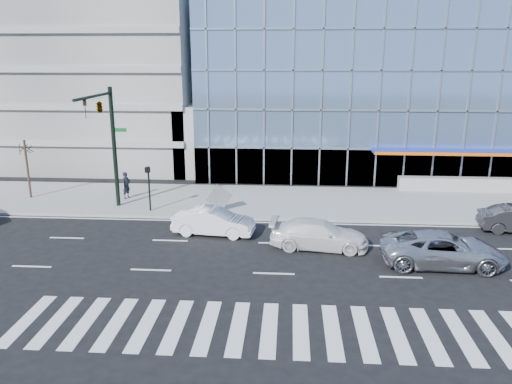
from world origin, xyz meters
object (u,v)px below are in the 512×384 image
tilted_panel (219,198)px  white_sedan (214,222)px  street_tree_near (25,148)px  white_suv (319,234)px  ped_signal_post (149,182)px  silver_suv (443,249)px  traffic_signal (104,120)px  pedestrian (126,185)px

tilted_panel → white_sedan: bearing=-99.4°
street_tree_near → white_suv: size_ratio=0.80×
ped_signal_post → street_tree_near: size_ratio=0.71×
white_sedan → ped_signal_post: bearing=58.7°
silver_suv → tilted_panel: (-12.23, 7.66, 0.22)m
white_sedan → tilted_panel: (-0.23, 4.05, 0.28)m
street_tree_near → white_sedan: bearing=-23.8°
traffic_signal → pedestrian: 5.99m
street_tree_near → white_sedan: (14.31, -6.30, -3.00)m
traffic_signal → pedestrian: bearing=89.6°
street_tree_near → white_suv: street_tree_near is taller
white_suv → pedestrian: bearing=63.3°
pedestrian → silver_suv: bearing=-96.0°
street_tree_near → ped_signal_post: bearing=-15.1°
ped_signal_post → street_tree_near: (-9.50, 2.56, 1.64)m
silver_suv → tilted_panel: size_ratio=4.64×
silver_suv → pedestrian: size_ratio=3.13×
ped_signal_post → tilted_panel: 4.71m
white_sedan → pedestrian: size_ratio=2.45×
street_tree_near → tilted_panel: size_ratio=3.25×
ped_signal_post → silver_suv: ped_signal_post is taller
ped_signal_post → tilted_panel: size_ratio=2.31×
traffic_signal → white_suv: (13.31, -5.07, -5.40)m
tilted_panel → white_suv: bearing=-55.4°
ped_signal_post → white_suv: size_ratio=0.57×
silver_suv → white_sedan: bearing=74.9°
street_tree_near → silver_suv: street_tree_near is taller
white_sedan → white_suv: bearing=-99.2°
traffic_signal → tilted_panel: (7.07, 0.68, -5.11)m
pedestrian → tilted_panel: size_ratio=1.48×
white_suv → silver_suv: bearing=-102.4°
street_tree_near → silver_suv: size_ratio=0.70×
ped_signal_post → street_tree_near: 9.97m
white_suv → white_sedan: (-6.00, 1.70, 0.01)m
traffic_signal → pedestrian: traffic_signal is taller
street_tree_near → white_suv: bearing=-21.5°
white_suv → white_sedan: bearing=79.4°
white_suv → white_sedan: white_sedan is taller
pedestrian → tilted_panel: pedestrian is taller
street_tree_near → white_suv: (20.31, -8.00, -3.01)m
pedestrian → traffic_signal: bearing=-158.5°
traffic_signal → ped_signal_post: traffic_signal is taller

